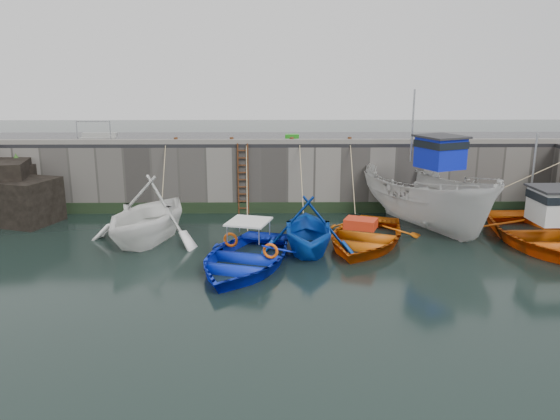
{
  "coord_description": "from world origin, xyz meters",
  "views": [
    {
      "loc": [
        -0.65,
        -14.23,
        6.28
      ],
      "look_at": [
        -0.39,
        5.79,
        1.2
      ],
      "focal_mm": 35.0,
      "sensor_mm": 36.0,
      "label": 1
    }
  ],
  "objects_px": {
    "boat_near_blacktrim": "(307,250)",
    "bollard_a": "(176,140)",
    "boat_far_orange": "(543,233)",
    "bollard_d": "(350,140)",
    "boat_near_navy": "(365,244)",
    "boat_far_white": "(427,198)",
    "boat_near_blue": "(244,266)",
    "fish_crate": "(292,137)",
    "ladder": "(243,179)",
    "bollard_e": "(420,140)",
    "bollard_c": "(292,140)",
    "boat_near_white": "(149,240)",
    "bollard_b": "(232,140)"
  },
  "relations": [
    {
      "from": "boat_far_orange",
      "to": "bollard_e",
      "type": "distance_m",
      "value": 6.8
    },
    {
      "from": "ladder",
      "to": "boat_near_navy",
      "type": "relative_size",
      "value": 0.59
    },
    {
      "from": "boat_far_white",
      "to": "boat_far_orange",
      "type": "relative_size",
      "value": 1.21
    },
    {
      "from": "bollard_c",
      "to": "boat_far_orange",
      "type": "bearing_deg",
      "value": -29.17
    },
    {
      "from": "boat_far_white",
      "to": "bollard_d",
      "type": "height_order",
      "value": "boat_far_white"
    },
    {
      "from": "bollard_c",
      "to": "boat_near_blue",
      "type": "bearing_deg",
      "value": -103.85
    },
    {
      "from": "bollard_a",
      "to": "bollard_d",
      "type": "xyz_separation_m",
      "value": [
        7.8,
        0.0,
        0.0
      ]
    },
    {
      "from": "bollard_e",
      "to": "fish_crate",
      "type": "bearing_deg",
      "value": 170.47
    },
    {
      "from": "bollard_c",
      "to": "fish_crate",
      "type": "bearing_deg",
      "value": 87.49
    },
    {
      "from": "bollard_d",
      "to": "boat_near_blacktrim",
      "type": "bearing_deg",
      "value": -111.4
    },
    {
      "from": "boat_near_blue",
      "to": "bollard_a",
      "type": "height_order",
      "value": "bollard_a"
    },
    {
      "from": "boat_near_blacktrim",
      "to": "bollard_b",
      "type": "bearing_deg",
      "value": 119.79
    },
    {
      "from": "boat_near_blacktrim",
      "to": "fish_crate",
      "type": "xyz_separation_m",
      "value": [
        -0.35,
        6.61,
        3.31
      ]
    },
    {
      "from": "ladder",
      "to": "bollard_a",
      "type": "bearing_deg",
      "value": 173.62
    },
    {
      "from": "bollard_a",
      "to": "boat_far_orange",
      "type": "bearing_deg",
      "value": -19.64
    },
    {
      "from": "boat_far_orange",
      "to": "bollard_b",
      "type": "xyz_separation_m",
      "value": [
        -11.91,
        5.14,
        2.86
      ]
    },
    {
      "from": "boat_far_white",
      "to": "boat_near_white",
      "type": "bearing_deg",
      "value": 164.56
    },
    {
      "from": "ladder",
      "to": "bollard_e",
      "type": "height_order",
      "value": "bollard_e"
    },
    {
      "from": "bollard_e",
      "to": "bollard_c",
      "type": "bearing_deg",
      "value": 180.0
    },
    {
      "from": "boat_near_blacktrim",
      "to": "bollard_a",
      "type": "bearing_deg",
      "value": 135.82
    },
    {
      "from": "boat_near_navy",
      "to": "bollard_a",
      "type": "distance_m",
      "value": 9.81
    },
    {
      "from": "boat_near_white",
      "to": "boat_far_orange",
      "type": "height_order",
      "value": "boat_far_orange"
    },
    {
      "from": "boat_near_white",
      "to": "boat_far_orange",
      "type": "distance_m",
      "value": 14.85
    },
    {
      "from": "ladder",
      "to": "boat_far_white",
      "type": "height_order",
      "value": "boat_far_white"
    },
    {
      "from": "boat_near_blacktrim",
      "to": "bollard_a",
      "type": "relative_size",
      "value": 15.32
    },
    {
      "from": "ladder",
      "to": "bollard_d",
      "type": "relative_size",
      "value": 11.43
    },
    {
      "from": "ladder",
      "to": "bollard_e",
      "type": "xyz_separation_m",
      "value": [
        8.0,
        0.34,
        1.71
      ]
    },
    {
      "from": "bollard_e",
      "to": "bollard_d",
      "type": "bearing_deg",
      "value": 180.0
    },
    {
      "from": "boat_near_navy",
      "to": "bollard_e",
      "type": "bearing_deg",
      "value": 78.86
    },
    {
      "from": "bollard_d",
      "to": "boat_near_blue",
      "type": "bearing_deg",
      "value": -120.97
    },
    {
      "from": "boat_far_orange",
      "to": "boat_near_navy",
      "type": "bearing_deg",
      "value": 176.96
    },
    {
      "from": "boat_near_white",
      "to": "bollard_e",
      "type": "xyz_separation_m",
      "value": [
        11.42,
        4.43,
        3.3
      ]
    },
    {
      "from": "boat_far_orange",
      "to": "bollard_d",
      "type": "relative_size",
      "value": 24.05
    },
    {
      "from": "boat_far_white",
      "to": "boat_near_blue",
      "type": "bearing_deg",
      "value": -171.83
    },
    {
      "from": "boat_near_navy",
      "to": "fish_crate",
      "type": "distance_m",
      "value": 7.25
    },
    {
      "from": "boat_far_orange",
      "to": "bollard_d",
      "type": "xyz_separation_m",
      "value": [
        -6.61,
        5.14,
        2.86
      ]
    },
    {
      "from": "bollard_c",
      "to": "ladder",
      "type": "bearing_deg",
      "value": -171.33
    },
    {
      "from": "boat_far_orange",
      "to": "ladder",
      "type": "bearing_deg",
      "value": 155.69
    },
    {
      "from": "boat_near_navy",
      "to": "fish_crate",
      "type": "bearing_deg",
      "value": 135.03
    },
    {
      "from": "boat_near_blacktrim",
      "to": "bollard_e",
      "type": "relative_size",
      "value": 15.32
    },
    {
      "from": "bollard_e",
      "to": "boat_near_blacktrim",
      "type": "bearing_deg",
      "value": -133.79
    },
    {
      "from": "ladder",
      "to": "bollard_a",
      "type": "height_order",
      "value": "bollard_a"
    },
    {
      "from": "boat_near_blacktrim",
      "to": "boat_near_navy",
      "type": "height_order",
      "value": "boat_near_blacktrim"
    },
    {
      "from": "ladder",
      "to": "bollard_c",
      "type": "height_order",
      "value": "bollard_c"
    },
    {
      "from": "bollard_a",
      "to": "bollard_c",
      "type": "xyz_separation_m",
      "value": [
        5.2,
        0.0,
        0.0
      ]
    },
    {
      "from": "fish_crate",
      "to": "bollard_e",
      "type": "bearing_deg",
      "value": -8.18
    },
    {
      "from": "boat_near_white",
      "to": "boat_near_navy",
      "type": "xyz_separation_m",
      "value": [
        8.21,
        -0.53,
        0.0
      ]
    },
    {
      "from": "bollard_c",
      "to": "bollard_d",
      "type": "distance_m",
      "value": 2.6
    },
    {
      "from": "ladder",
      "to": "bollard_b",
      "type": "xyz_separation_m",
      "value": [
        -0.5,
        0.34,
        1.71
      ]
    },
    {
      "from": "bollard_d",
      "to": "ladder",
      "type": "bearing_deg",
      "value": -176.0
    }
  ]
}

